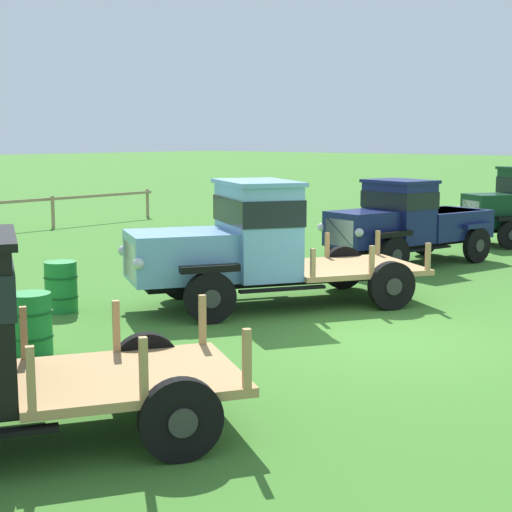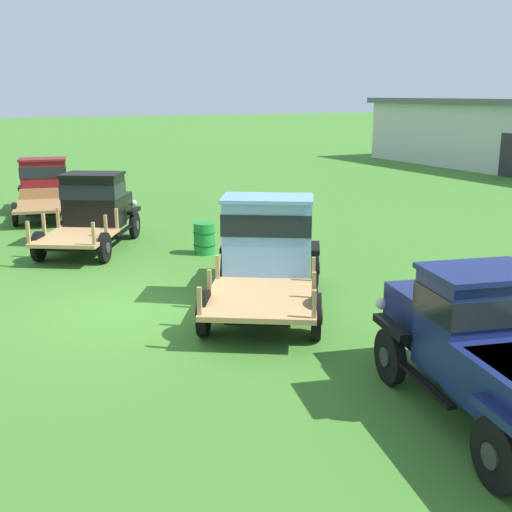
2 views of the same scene
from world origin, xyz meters
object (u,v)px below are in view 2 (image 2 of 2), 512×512
vintage_truck_foreground_near (45,184)px  vintage_truck_midrow_center (268,246)px  oil_drum_beside_row (300,245)px  oil_drum_near_fence (204,238)px  vintage_truck_second_in_line (95,207)px  vintage_truck_far_side (490,346)px

vintage_truck_foreground_near → vintage_truck_midrow_center: vintage_truck_midrow_center is taller
oil_drum_beside_row → oil_drum_near_fence: size_ratio=1.01×
oil_drum_beside_row → oil_drum_near_fence: 2.87m
vintage_truck_foreground_near → oil_drum_near_fence: 9.48m
vintage_truck_second_in_line → oil_drum_near_fence: bearing=43.7°
vintage_truck_far_side → oil_drum_beside_row: 9.10m
vintage_truck_midrow_center → vintage_truck_far_side: bearing=2.1°
vintage_truck_second_in_line → vintage_truck_far_side: 13.70m
oil_drum_beside_row → vintage_truck_far_side: bearing=-13.2°
vintage_truck_midrow_center → oil_drum_near_fence: vintage_truck_midrow_center is taller
vintage_truck_foreground_near → oil_drum_near_fence: bearing=18.9°
vintage_truck_midrow_center → oil_drum_near_fence: size_ratio=6.36×
vintage_truck_far_side → vintage_truck_foreground_near: bearing=-171.2°
vintage_truck_midrow_center → vintage_truck_far_side: size_ratio=1.18×
vintage_truck_foreground_near → vintage_truck_far_side: vintage_truck_foreground_near is taller
oil_drum_beside_row → vintage_truck_second_in_line: bearing=-135.4°
vintage_truck_foreground_near → vintage_truck_second_in_line: 6.34m
vintage_truck_second_in_line → vintage_truck_far_side: bearing=10.5°
vintage_truck_second_in_line → oil_drum_near_fence: size_ratio=5.56×
vintage_truck_foreground_near → vintage_truck_far_side: bearing=8.8°
vintage_truck_second_in_line → oil_drum_beside_row: 6.55m
vintage_truck_second_in_line → oil_drum_beside_row: vintage_truck_second_in_line is taller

